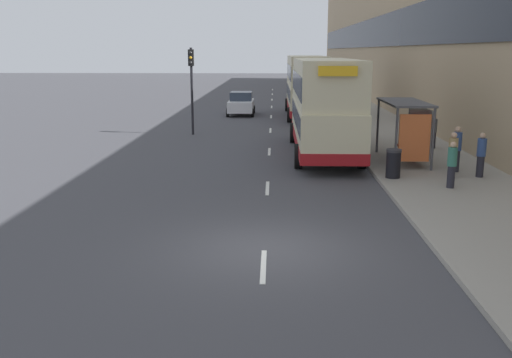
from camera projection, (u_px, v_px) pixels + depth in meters
ground_plane at (264, 249)px, 13.71m from camera, size 220.00×220.00×0.00m
pavement at (344, 103)px, 51.03m from camera, size 5.00×93.00×0.14m
terrace_facade at (393, 24)px, 49.40m from camera, size 3.10×93.00×13.88m
lane_mark_0 at (263, 266)px, 12.59m from camera, size 0.12×2.00×0.01m
lane_mark_1 at (267, 188)px, 19.74m from camera, size 0.12×2.00×0.01m
lane_mark_2 at (269, 152)px, 26.89m from camera, size 0.12×2.00×0.01m
lane_mark_3 at (270, 130)px, 34.05m from camera, size 0.12×2.00×0.01m
lane_mark_4 at (271, 117)px, 41.20m from camera, size 0.12×2.00×0.01m
lane_mark_5 at (272, 107)px, 48.35m from camera, size 0.12×2.00×0.01m
lane_mark_6 at (272, 100)px, 55.50m from camera, size 0.12×2.00×0.01m
lane_mark_7 at (272, 94)px, 62.66m from camera, size 0.12×2.00×0.01m
lane_mark_8 at (272, 90)px, 69.81m from camera, size 0.12×2.00×0.01m
bus_shelter at (410, 120)px, 23.28m from camera, size 1.60×4.20×2.48m
double_decker_bus_near at (324, 105)px, 25.69m from camera, size 2.85×10.43×4.30m
double_decker_bus_ahead at (306, 85)px, 40.75m from camera, size 2.85×11.14×4.30m
car_0 at (241, 104)px, 42.17m from camera, size 1.99×3.93×1.70m
pedestrian_at_shelter at (481, 155)px, 20.70m from camera, size 0.32×0.32×1.63m
pedestrian_1 at (433, 131)px, 26.89m from camera, size 0.32×0.32×1.60m
pedestrian_2 at (452, 164)px, 19.07m from camera, size 0.31×0.31×1.57m
pedestrian_3 at (453, 155)px, 20.60m from camera, size 0.33×0.33×1.66m
pedestrian_4 at (457, 149)px, 21.61m from camera, size 0.34×0.34×1.73m
litter_bin at (393, 163)px, 20.64m from camera, size 0.55×0.55×1.05m
traffic_light_far_kerb at (191, 77)px, 31.68m from camera, size 0.30×0.32×4.83m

